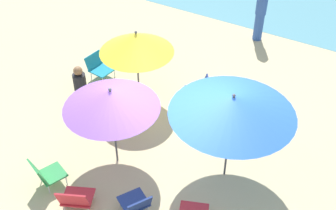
% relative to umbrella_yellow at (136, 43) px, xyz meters
% --- Properties ---
extents(ground_plane, '(40.00, 40.00, 0.00)m').
position_rel_umbrella_yellow_xyz_m(ground_plane, '(1.59, -1.34, -1.50)').
color(ground_plane, '#CCB789').
extents(umbrella_yellow, '(1.63, 1.63, 1.79)m').
position_rel_umbrella_yellow_xyz_m(umbrella_yellow, '(0.00, 0.00, 0.00)').
color(umbrella_yellow, '#4C4C51').
rests_on(umbrella_yellow, ground_plane).
extents(umbrella_blue, '(2.18, 2.18, 1.93)m').
position_rel_umbrella_yellow_xyz_m(umbrella_blue, '(2.72, -1.10, 0.19)').
color(umbrella_blue, '#4C4C51').
rests_on(umbrella_blue, ground_plane).
extents(umbrella_purple, '(1.75, 1.75, 1.79)m').
position_rel_umbrella_yellow_xyz_m(umbrella_purple, '(0.75, -1.87, 0.04)').
color(umbrella_purple, '#4C4C51').
rests_on(umbrella_purple, ground_plane).
extents(beach_chair_a, '(0.71, 0.71, 0.64)m').
position_rel_umbrella_yellow_xyz_m(beach_chair_a, '(0.86, -3.20, -1.20)').
color(beach_chair_a, red).
rests_on(beach_chair_a, ground_plane).
extents(beach_chair_b, '(0.60, 0.65, 0.67)m').
position_rel_umbrella_yellow_xyz_m(beach_chair_b, '(0.04, -3.07, -1.16)').
color(beach_chair_b, '#33934C').
rests_on(beach_chair_b, ground_plane).
extents(beach_chair_c, '(0.62, 0.57, 0.58)m').
position_rel_umbrella_yellow_xyz_m(beach_chair_c, '(-1.35, 0.23, -1.20)').
color(beach_chair_c, teal).
rests_on(beach_chair_c, ground_plane).
extents(beach_chair_d, '(0.71, 0.69, 0.56)m').
position_rel_umbrella_yellow_xyz_m(beach_chair_d, '(1.21, 0.70, -1.22)').
color(beach_chair_d, navy).
rests_on(beach_chair_d, ground_plane).
extents(beach_chair_e, '(0.69, 0.66, 0.56)m').
position_rel_umbrella_yellow_xyz_m(beach_chair_e, '(1.80, -2.74, -1.20)').
color(beach_chair_e, navy).
rests_on(beach_chair_e, ground_plane).
extents(person_a, '(0.30, 0.30, 1.63)m').
position_rel_umbrella_yellow_xyz_m(person_a, '(1.33, 4.00, -0.68)').
color(person_a, '#2D519E').
rests_on(person_a, ground_plane).
extents(person_b, '(0.54, 0.37, 0.93)m').
position_rel_umbrella_yellow_xyz_m(person_b, '(-1.06, -0.73, -1.06)').
color(person_b, black).
rests_on(person_b, ground_plane).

